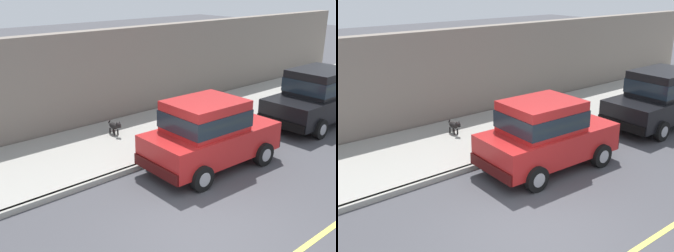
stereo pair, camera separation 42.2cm
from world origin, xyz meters
TOP-DOWN VIEW (x-y plane):
  - ground_plane at (0.00, 0.00)m, footprint 80.00×80.00m
  - curb at (-3.20, 0.00)m, footprint 0.16×64.00m
  - sidewalk at (-5.00, 0.00)m, footprint 3.60×64.00m
  - car_red_hatchback at (-2.08, 2.19)m, footprint 2.04×3.85m
  - car_black_sedan at (-2.12, 7.76)m, footprint 2.06×4.61m
  - dog_black at (-5.47, 1.49)m, footprint 0.76×0.22m
  - building_facade at (-7.10, 6.44)m, footprint 0.50×20.00m

SIDE VIEW (x-z plane):
  - ground_plane at x=0.00m, z-range 0.00..0.00m
  - curb at x=-3.20m, z-range 0.00..0.14m
  - sidewalk at x=-5.00m, z-range 0.00..0.14m
  - dog_black at x=-5.47m, z-range 0.18..0.67m
  - car_red_hatchback at x=-2.08m, z-range 0.04..1.92m
  - car_black_sedan at x=-2.12m, z-range 0.02..1.94m
  - building_facade at x=-7.10m, z-range 0.00..3.22m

